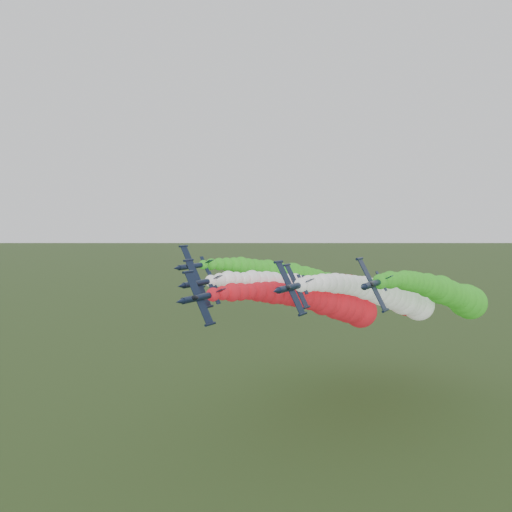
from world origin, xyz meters
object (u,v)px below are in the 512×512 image
Objects in this scene: jet_inner_left at (318,292)px; jet_outer_left at (305,280)px; jet_trail at (384,294)px; jet_lead at (330,304)px; jet_inner_right at (392,296)px; jet_outer_right at (451,295)px.

jet_outer_left is at bearing 129.99° from jet_inner_left.
jet_inner_left is 22.41m from jet_trail.
jet_lead reaches higher than jet_trail.
jet_inner_right is 1.00× the size of jet_outer_right.
jet_outer_right reaches higher than jet_trail.
jet_inner_right is 29.52m from jet_outer_left.
jet_inner_left is 32.37m from jet_outer_right.
jet_trail is (-7.59, 18.29, -2.49)m from jet_inner_right.
jet_lead is at bearing -48.50° from jet_outer_left.
jet_outer_left reaches higher than jet_outer_right.
jet_outer_right is (24.60, 16.38, 2.04)m from jet_lead.
jet_inner_right reaches higher than jet_lead.
jet_trail is (5.35, 25.58, -0.58)m from jet_lead.
jet_lead is 1.00× the size of jet_inner_left.
jet_outer_right is (11.65, 9.10, 0.13)m from jet_inner_right.
jet_inner_left is 13.67m from jet_outer_left.
jet_inner_left is at bearing 133.78° from jet_lead.
jet_inner_right is at bearing -67.47° from jet_trail.
jet_outer_right is at bearing -0.74° from jet_outer_left.
jet_outer_right reaches higher than jet_inner_right.
jet_inner_left is 1.00× the size of jet_outer_left.
jet_lead is 9.11m from jet_inner_left.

